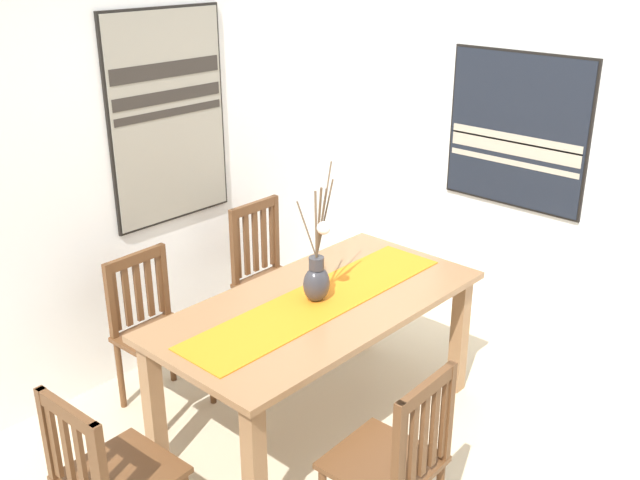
{
  "coord_description": "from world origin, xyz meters",
  "views": [
    {
      "loc": [
        -2.36,
        -1.69,
        2.48
      ],
      "look_at": [
        0.12,
        0.58,
        1.09
      ],
      "focal_mm": 41.16,
      "sensor_mm": 36.0,
      "label": 1
    }
  ],
  "objects_px": {
    "chair_0": "(155,328)",
    "chair_1": "(109,476)",
    "dining_table": "(319,321)",
    "chair_2": "(395,460)",
    "painting_on_side_wall": "(517,131)",
    "centerpiece_vase": "(317,275)",
    "chair_3": "(270,274)",
    "painting_on_back_wall": "(168,117)"
  },
  "relations": [
    {
      "from": "chair_3",
      "to": "chair_0",
      "type": "bearing_deg",
      "value": -179.08
    },
    {
      "from": "chair_0",
      "to": "painting_on_back_wall",
      "type": "xyz_separation_m",
      "value": [
        0.48,
        0.4,
        1.05
      ]
    },
    {
      "from": "chair_0",
      "to": "painting_on_back_wall",
      "type": "relative_size",
      "value": 0.72
    },
    {
      "from": "centerpiece_vase",
      "to": "painting_on_back_wall",
      "type": "relative_size",
      "value": 0.56
    },
    {
      "from": "centerpiece_vase",
      "to": "chair_1",
      "type": "bearing_deg",
      "value": -178.18
    },
    {
      "from": "chair_3",
      "to": "painting_on_side_wall",
      "type": "xyz_separation_m",
      "value": [
        1.24,
        -0.97,
        0.87
      ]
    },
    {
      "from": "centerpiece_vase",
      "to": "painting_on_side_wall",
      "type": "height_order",
      "value": "painting_on_side_wall"
    },
    {
      "from": "chair_0",
      "to": "chair_2",
      "type": "distance_m",
      "value": 1.66
    },
    {
      "from": "chair_1",
      "to": "chair_2",
      "type": "bearing_deg",
      "value": -43.72
    },
    {
      "from": "dining_table",
      "to": "chair_2",
      "type": "distance_m",
      "value": 0.96
    },
    {
      "from": "centerpiece_vase",
      "to": "chair_2",
      "type": "height_order",
      "value": "centerpiece_vase"
    },
    {
      "from": "centerpiece_vase",
      "to": "chair_0",
      "type": "relative_size",
      "value": 0.78
    },
    {
      "from": "centerpiece_vase",
      "to": "chair_3",
      "type": "relative_size",
      "value": 0.73
    },
    {
      "from": "painting_on_back_wall",
      "to": "chair_2",
      "type": "bearing_deg",
      "value": -103.08
    },
    {
      "from": "chair_0",
      "to": "painting_on_back_wall",
      "type": "height_order",
      "value": "painting_on_back_wall"
    },
    {
      "from": "chair_2",
      "to": "chair_0",
      "type": "bearing_deg",
      "value": 90.05
    },
    {
      "from": "dining_table",
      "to": "centerpiece_vase",
      "type": "xyz_separation_m",
      "value": [
        -0.0,
        0.01,
        0.26
      ]
    },
    {
      "from": "chair_1",
      "to": "chair_0",
      "type": "bearing_deg",
      "value": 45.35
    },
    {
      "from": "dining_table",
      "to": "chair_3",
      "type": "distance_m",
      "value": 0.96
    },
    {
      "from": "chair_2",
      "to": "painting_on_side_wall",
      "type": "xyz_separation_m",
      "value": [
        2.14,
        0.7,
        0.88
      ]
    },
    {
      "from": "chair_2",
      "to": "painting_on_back_wall",
      "type": "relative_size",
      "value": 0.74
    },
    {
      "from": "chair_0",
      "to": "chair_1",
      "type": "distance_m",
      "value": 1.2
    },
    {
      "from": "centerpiece_vase",
      "to": "painting_on_back_wall",
      "type": "bearing_deg",
      "value": 88.39
    },
    {
      "from": "chair_3",
      "to": "chair_1",
      "type": "bearing_deg",
      "value": -153.44
    },
    {
      "from": "dining_table",
      "to": "chair_2",
      "type": "bearing_deg",
      "value": -118.03
    },
    {
      "from": "dining_table",
      "to": "chair_3",
      "type": "bearing_deg",
      "value": 62.0
    },
    {
      "from": "chair_2",
      "to": "dining_table",
      "type": "bearing_deg",
      "value": 61.97
    },
    {
      "from": "centerpiece_vase",
      "to": "chair_3",
      "type": "xyz_separation_m",
      "value": [
        0.45,
        0.83,
        -0.41
      ]
    },
    {
      "from": "painting_on_side_wall",
      "to": "chair_1",
      "type": "bearing_deg",
      "value": 177.99
    },
    {
      "from": "chair_2",
      "to": "chair_3",
      "type": "distance_m",
      "value": 1.9
    },
    {
      "from": "dining_table",
      "to": "chair_3",
      "type": "height_order",
      "value": "chair_3"
    },
    {
      "from": "chair_0",
      "to": "chair_1",
      "type": "height_order",
      "value": "chair_0"
    },
    {
      "from": "dining_table",
      "to": "chair_3",
      "type": "relative_size",
      "value": 1.86
    },
    {
      "from": "dining_table",
      "to": "chair_0",
      "type": "bearing_deg",
      "value": 118.52
    },
    {
      "from": "chair_0",
      "to": "chair_3",
      "type": "relative_size",
      "value": 0.94
    },
    {
      "from": "chair_0",
      "to": "chair_3",
      "type": "height_order",
      "value": "chair_3"
    },
    {
      "from": "dining_table",
      "to": "chair_2",
      "type": "xyz_separation_m",
      "value": [
        -0.45,
        -0.84,
        -0.16
      ]
    },
    {
      "from": "chair_1",
      "to": "centerpiece_vase",
      "type": "bearing_deg",
      "value": 1.82
    },
    {
      "from": "painting_on_back_wall",
      "to": "chair_3",
      "type": "bearing_deg",
      "value": -42.64
    },
    {
      "from": "chair_0",
      "to": "chair_1",
      "type": "relative_size",
      "value": 1.01
    },
    {
      "from": "painting_on_back_wall",
      "to": "painting_on_side_wall",
      "type": "relative_size",
      "value": 1.26
    },
    {
      "from": "chair_1",
      "to": "painting_on_side_wall",
      "type": "distance_m",
      "value": 3.12
    }
  ]
}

